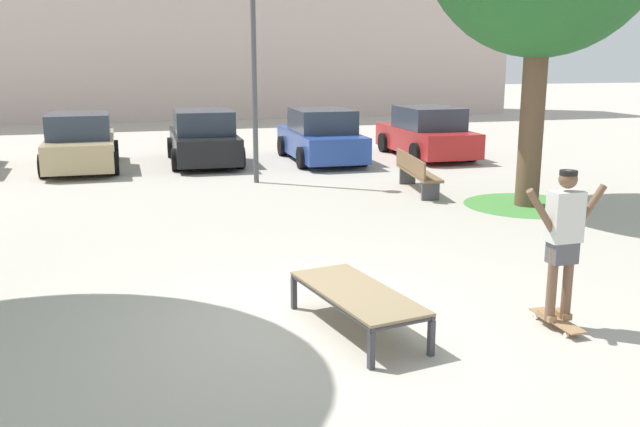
% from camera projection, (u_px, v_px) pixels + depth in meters
% --- Properties ---
extents(ground_plane, '(120.00, 120.00, 0.00)m').
position_uv_depth(ground_plane, '(303.00, 319.00, 8.03)').
color(ground_plane, '#B2AA9E').
extents(skate_box, '(1.09, 2.01, 0.46)m').
position_uv_depth(skate_box, '(357.00, 295.00, 7.61)').
color(skate_box, '#38383D').
rests_on(skate_box, ground).
extents(skateboard, '(0.22, 0.80, 0.09)m').
position_uv_depth(skateboard, '(557.00, 321.00, 7.76)').
color(skateboard, '#9E754C').
rests_on(skateboard, ground).
extents(skater, '(1.00, 0.29, 1.69)m').
position_uv_depth(skater, '(564.00, 235.00, 7.55)').
color(skater, brown).
rests_on(skater, skateboard).
extents(grass_patch_near_right, '(2.52, 2.52, 0.01)m').
position_uv_depth(grass_patch_near_right, '(526.00, 205.00, 14.15)').
color(grass_patch_near_right, '#47893D').
rests_on(grass_patch_near_right, ground).
extents(car_tan, '(1.94, 4.21, 1.50)m').
position_uv_depth(car_tan, '(81.00, 143.00, 18.52)').
color(car_tan, tan).
rests_on(car_tan, ground).
extents(car_black, '(1.99, 4.24, 1.50)m').
position_uv_depth(car_black, '(204.00, 139.00, 19.57)').
color(car_black, black).
rests_on(car_black, ground).
extents(car_blue, '(1.97, 4.23, 1.50)m').
position_uv_depth(car_blue, '(321.00, 137.00, 19.93)').
color(car_blue, '#28479E').
rests_on(car_blue, ground).
extents(car_red, '(1.95, 4.22, 1.50)m').
position_uv_depth(car_red, '(427.00, 134.00, 20.79)').
color(car_red, red).
rests_on(car_red, ground).
extents(park_bench, '(0.78, 2.44, 0.83)m').
position_uv_depth(park_bench, '(416.00, 172.00, 15.45)').
color(park_bench, brown).
rests_on(park_bench, ground).
extents(light_post, '(0.36, 0.36, 5.83)m').
position_uv_depth(light_post, '(253.00, 18.00, 15.84)').
color(light_post, '#4C4C51').
rests_on(light_post, ground).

